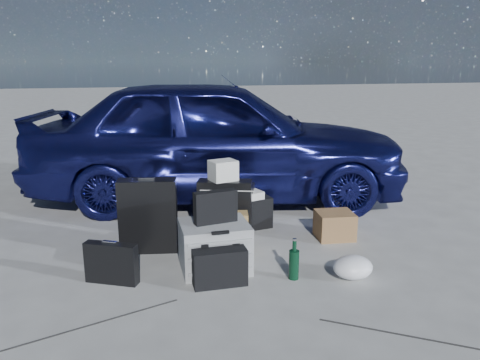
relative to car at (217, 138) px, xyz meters
name	(u,v)px	position (x,y,z in m)	size (l,w,h in m)	color
ground	(254,277)	(-0.18, -2.29, -0.77)	(60.00, 60.00, 0.00)	#A9AAA5
car	(217,138)	(0.00, 0.00, 0.00)	(1.82, 4.53, 1.54)	navy
pelican_case	(215,246)	(-0.46, -2.06, -0.57)	(0.56, 0.45, 0.40)	#A2A6A7
laptop_bag	(215,207)	(-0.45, -2.04, -0.23)	(0.36, 0.09, 0.27)	black
briefcase	(111,263)	(-1.30, -2.10, -0.61)	(0.42, 0.09, 0.33)	black
suitcase_left	(148,216)	(-0.97, -1.52, -0.43)	(0.52, 0.19, 0.68)	black
suitcase_right	(225,211)	(-0.24, -1.47, -0.47)	(0.51, 0.18, 0.61)	black
white_carton	(223,170)	(-0.25, -1.45, -0.07)	(0.24, 0.19, 0.19)	silver
duffel_bag	(239,213)	(-0.02, -1.15, -0.61)	(0.65, 0.28, 0.33)	black
flat_box_white	(238,195)	(-0.03, -1.15, -0.41)	(0.44, 0.33, 0.08)	silver
flat_box_black	(238,188)	(-0.02, -1.14, -0.33)	(0.31, 0.22, 0.07)	black
kraft_bag	(232,233)	(-0.23, -1.74, -0.59)	(0.28, 0.17, 0.37)	olive
cardboard_box	(335,225)	(0.83, -1.65, -0.64)	(0.35, 0.31, 0.26)	brown
plastic_bag	(353,267)	(0.58, -2.50, -0.68)	(0.33, 0.28, 0.18)	white
messenger_bag	(220,267)	(-0.48, -2.36, -0.63)	(0.42, 0.16, 0.29)	black
green_bottle	(294,260)	(0.11, -2.40, -0.61)	(0.08, 0.08, 0.33)	black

